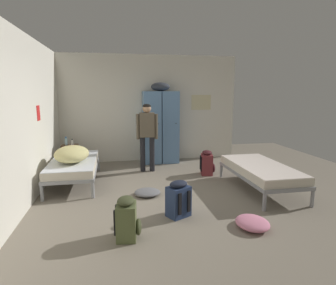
{
  "coord_description": "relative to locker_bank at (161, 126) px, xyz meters",
  "views": [
    {
      "loc": [
        -0.93,
        -4.6,
        1.84
      ],
      "look_at": [
        0.0,
        0.3,
        0.95
      ],
      "focal_mm": 30.52,
      "sensor_mm": 36.0,
      "label": 1
    }
  ],
  "objects": [
    {
      "name": "shelf_unit",
      "position": [
        -2.26,
        -0.19,
        -0.62
      ],
      "size": [
        0.38,
        0.3,
        0.57
      ],
      "color": "brown",
      "rests_on": "ground_plane"
    },
    {
      "name": "clothes_pile_pink",
      "position": [
        0.64,
        -3.9,
        -0.9
      ],
      "size": [
        0.45,
        0.52,
        0.14
      ],
      "color": "pink",
      "rests_on": "ground_plane"
    },
    {
      "name": "backpack_navy",
      "position": [
        -0.28,
        -3.35,
        -0.71
      ],
      "size": [
        0.4,
        0.41,
        0.55
      ],
      "color": "navy",
      "rests_on": "ground_plane"
    },
    {
      "name": "bed_left_rear",
      "position": [
        -2.01,
        -1.44,
        -0.59
      ],
      "size": [
        0.9,
        1.9,
        0.49
      ],
      "color": "gray",
      "rests_on": "ground_plane"
    },
    {
      "name": "bed_right",
      "position": [
        1.5,
        -2.5,
        -0.59
      ],
      "size": [
        0.9,
        1.9,
        0.49
      ],
      "color": "gray",
      "rests_on": "ground_plane"
    },
    {
      "name": "backpack_olive",
      "position": [
        -1.06,
        -3.87,
        -0.71
      ],
      "size": [
        0.36,
        0.35,
        0.55
      ],
      "color": "#566038",
      "rests_on": "ground_plane"
    },
    {
      "name": "room_backdrop",
      "position": [
        -1.55,
        -1.35,
        0.42
      ],
      "size": [
        4.73,
        5.98,
        2.79
      ],
      "color": "silver",
      "rests_on": "ground_plane"
    },
    {
      "name": "water_bottle",
      "position": [
        -2.34,
        -0.17,
        -0.31
      ],
      "size": [
        0.07,
        0.07,
        0.2
      ],
      "color": "#B2DBEA",
      "rests_on": "shelf_unit"
    },
    {
      "name": "locker_bank",
      "position": [
        0.0,
        0.0,
        0.0
      ],
      "size": [
        0.9,
        0.55,
        2.07
      ],
      "color": "#5B84B2",
      "rests_on": "ground_plane"
    },
    {
      "name": "backpack_maroon",
      "position": [
        0.84,
        -1.33,
        -0.71
      ],
      "size": [
        0.38,
        0.36,
        0.55
      ],
      "color": "maroon",
      "rests_on": "ground_plane"
    },
    {
      "name": "ground_plane",
      "position": [
        -0.25,
        -2.68,
        -0.97
      ],
      "size": [
        9.47,
        9.47,
        0.0
      ],
      "primitive_type": "plane",
      "color": "gray"
    },
    {
      "name": "person_traveler",
      "position": [
        -0.45,
        -0.82,
        -0.02
      ],
      "size": [
        0.49,
        0.23,
        1.57
      ],
      "color": "black",
      "rests_on": "ground_plane"
    },
    {
      "name": "clothes_pile_grey",
      "position": [
        -0.63,
        -2.4,
        -0.92
      ],
      "size": [
        0.47,
        0.45,
        0.11
      ],
      "color": "slate",
      "rests_on": "ground_plane"
    },
    {
      "name": "lotion_bottle",
      "position": [
        -2.19,
        -0.23,
        -0.33
      ],
      "size": [
        0.05,
        0.05,
        0.15
      ],
      "color": "white",
      "rests_on": "shelf_unit"
    },
    {
      "name": "bedding_heap",
      "position": [
        -2.01,
        -1.61,
        -0.32
      ],
      "size": [
        0.65,
        0.9,
        0.31
      ],
      "color": "#D1C67F",
      "rests_on": "bed_left_rear"
    }
  ]
}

